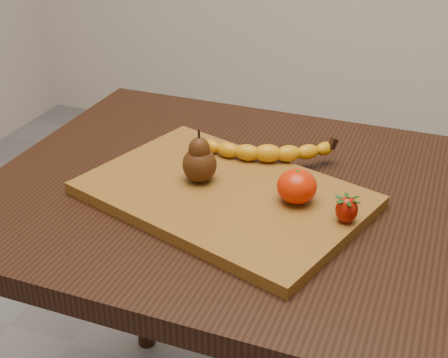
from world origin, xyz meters
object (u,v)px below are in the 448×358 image
at_px(table, 273,242).
at_px(cutting_board, 224,195).
at_px(pear, 199,156).
at_px(mandarin, 297,186).

bearing_deg(table, cutting_board, -147.34).
height_order(table, pear, pear).
bearing_deg(cutting_board, pear, 179.63).
bearing_deg(pear, cutting_board, -17.63).
bearing_deg(pear, table, 14.36).
height_order(table, mandarin, mandarin).
bearing_deg(cutting_board, table, 49.92).
relative_size(table, mandarin, 15.58).
xyz_separation_m(table, pear, (-0.13, -0.03, 0.16)).
xyz_separation_m(cutting_board, pear, (-0.05, 0.02, 0.06)).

